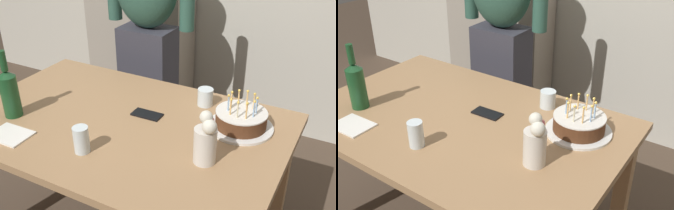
{
  "view_description": "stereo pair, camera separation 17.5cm",
  "coord_description": "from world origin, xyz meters",
  "views": [
    {
      "loc": [
        0.93,
        -1.28,
        1.68
      ],
      "look_at": [
        0.2,
        0.08,
        0.84
      ],
      "focal_mm": 42.31,
      "sensor_mm": 36.0,
      "label": 1
    },
    {
      "loc": [
        1.08,
        -1.18,
        1.68
      ],
      "look_at": [
        0.2,
        0.08,
        0.84
      ],
      "focal_mm": 42.31,
      "sensor_mm": 36.0,
      "label": 2
    }
  ],
  "objects": [
    {
      "name": "water_glass_near",
      "position": [
        0.27,
        0.33,
        0.78
      ],
      "size": [
        0.08,
        0.08,
        0.09
      ],
      "primitive_type": "cylinder",
      "color": "silver",
      "rests_on": "dining_table"
    },
    {
      "name": "wine_bottle",
      "position": [
        -0.48,
        -0.19,
        0.86
      ],
      "size": [
        0.08,
        0.08,
        0.32
      ],
      "color": "#194723",
      "rests_on": "dining_table"
    },
    {
      "name": "shelf_cabinet",
      "position": [
        -0.72,
        1.33,
        0.65
      ],
      "size": [
        0.84,
        0.3,
        1.52
      ],
      "color": "#9E9384",
      "rests_on": "ground_plane"
    },
    {
      "name": "water_glass_far",
      "position": [
        -0.01,
        -0.27,
        0.8
      ],
      "size": [
        0.06,
        0.06,
        0.11
      ],
      "primitive_type": "cylinder",
      "color": "silver",
      "rests_on": "dining_table"
    },
    {
      "name": "napkin_stack",
      "position": [
        -0.36,
        -0.32,
        0.74
      ],
      "size": [
        0.18,
        0.14,
        0.01
      ],
      "primitive_type": "cube",
      "rotation": [
        0.0,
        0.0,
        0.02
      ],
      "color": "white",
      "rests_on": "dining_table"
    },
    {
      "name": "flower_vase",
      "position": [
        0.46,
        -0.1,
        0.84
      ],
      "size": [
        0.1,
        0.1,
        0.23
      ],
      "color": "silver",
      "rests_on": "dining_table"
    },
    {
      "name": "cell_phone",
      "position": [
        0.07,
        0.11,
        0.74
      ],
      "size": [
        0.15,
        0.08,
        0.01
      ],
      "primitive_type": "cube",
      "rotation": [
        0.0,
        0.0,
        0.02
      ],
      "color": "black",
      "rests_on": "dining_table"
    },
    {
      "name": "birthday_cake",
      "position": [
        0.5,
        0.21,
        0.78
      ],
      "size": [
        0.29,
        0.29,
        0.16
      ],
      "color": "white",
      "rests_on": "dining_table"
    },
    {
      "name": "dining_table",
      "position": [
        0.0,
        0.0,
        0.64
      ],
      "size": [
        1.5,
        0.96,
        0.74
      ],
      "color": "#A37A51",
      "rests_on": "ground_plane"
    },
    {
      "name": "person_man_bearded",
      "position": [
        -0.33,
        0.8,
        0.87
      ],
      "size": [
        0.61,
        0.27,
        1.66
      ],
      "rotation": [
        0.0,
        0.0,
        3.14
      ],
      "color": "#33333D",
      "rests_on": "ground_plane"
    }
  ]
}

